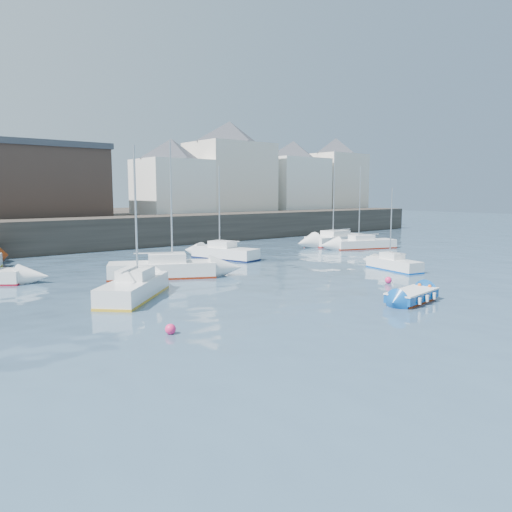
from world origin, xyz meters
TOP-DOWN VIEW (x-y plane):
  - water at (0.00, 0.00)m, footprint 220.00×220.00m
  - quay_wall at (0.00, 35.00)m, footprint 90.00×5.00m
  - land_strip at (0.00, 53.00)m, footprint 90.00×32.00m
  - bldg_east_a at (20.00, 42.00)m, footprint 13.36×13.36m
  - bldg_east_b at (31.00, 41.50)m, footprint 11.88×11.88m
  - bldg_east_c at (40.00, 41.50)m, footprint 11.14×11.14m
  - bldg_east_d at (11.00, 41.50)m, footprint 11.14×11.14m
  - warehouse at (-6.00, 43.00)m, footprint 16.40×10.40m
  - blue_dinghy at (1.92, 2.11)m, footprint 3.40×1.94m
  - sailboat_a at (-8.30, 11.76)m, footprint 5.64×5.58m
  - sailboat_b at (-4.12, 16.42)m, footprint 6.96×4.99m
  - sailboat_c at (9.98, 8.93)m, footprint 2.23×4.54m
  - sailboat_d at (19.24, 18.99)m, footprint 6.51×3.97m
  - sailboat_f at (4.22, 21.24)m, footprint 3.36×6.08m
  - sailboat_g at (19.83, 22.91)m, footprint 7.64×2.57m
  - buoy_near at (-10.13, 4.79)m, footprint 0.42×0.42m
  - buoy_mid at (5.42, 6.05)m, footprint 0.41×0.41m
  - buoy_far at (-3.52, 16.94)m, footprint 0.41×0.41m

SIDE VIEW (x-z plane):
  - water at x=0.00m, z-range 0.00..0.00m
  - buoy_near at x=-10.13m, z-range -0.21..0.21m
  - buoy_mid at x=5.42m, z-range -0.21..0.21m
  - buoy_far at x=-3.52m, z-range -0.21..0.21m
  - blue_dinghy at x=1.92m, z-range 0.03..0.65m
  - sailboat_c at x=9.98m, z-range -2.43..3.30m
  - sailboat_d at x=19.24m, z-range -3.48..4.44m
  - sailboat_f at x=4.22m, z-range -3.24..4.30m
  - sailboat_g at x=19.83m, z-range -4.26..5.36m
  - sailboat_a at x=-8.30m, z-range -3.36..4.46m
  - sailboat_b at x=-4.12m, z-range -3.76..4.89m
  - land_strip at x=0.00m, z-range 0.00..2.80m
  - quay_wall at x=0.00m, z-range 0.00..3.00m
  - warehouse at x=-6.00m, z-range 2.82..10.42m
  - bldg_east_d at x=11.00m, z-range 2.89..11.84m
  - bldg_east_b at x=31.00m, z-range 2.89..12.84m
  - bldg_east_c at x=40.00m, z-range 2.90..13.85m
  - bldg_east_a at x=20.00m, z-range 2.91..14.71m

